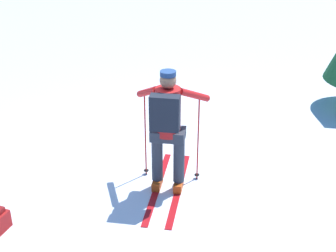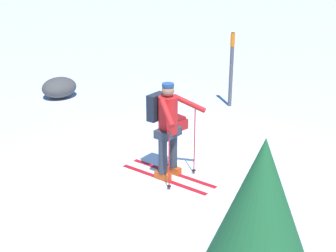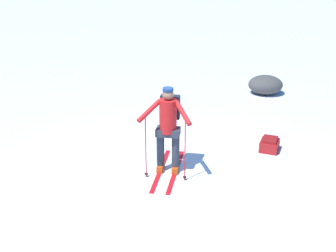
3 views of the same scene
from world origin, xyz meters
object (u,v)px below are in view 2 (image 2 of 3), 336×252
(rock_boulder, at_px, (59,87))
(trail_marker, at_px, (231,64))
(dropped_backpack, at_px, (176,123))
(skier, at_px, (167,124))

(rock_boulder, bearing_deg, trail_marker, 112.79)
(dropped_backpack, xyz_separation_m, rock_boulder, (-0.32, -3.84, 0.13))
(trail_marker, xyz_separation_m, rock_boulder, (1.76, -4.18, -0.80))
(dropped_backpack, height_order, trail_marker, trail_marker)
(dropped_backpack, relative_size, trail_marker, 0.28)
(dropped_backpack, distance_m, rock_boulder, 3.85)
(skier, xyz_separation_m, rock_boulder, (-2.39, -4.92, -0.71))
(dropped_backpack, relative_size, rock_boulder, 0.53)
(dropped_backpack, distance_m, trail_marker, 2.31)
(skier, height_order, rock_boulder, skier)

